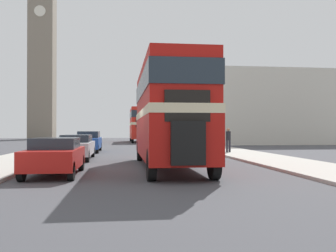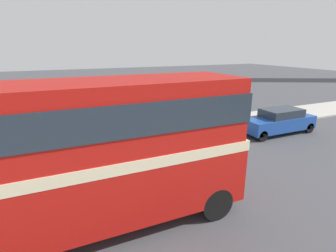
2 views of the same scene
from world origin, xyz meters
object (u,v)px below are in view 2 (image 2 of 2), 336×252
object	(u,v)px
car_parked_mid	(174,138)
double_decker_bus	(71,150)
car_parked_far	(279,121)
car_parked_near	(10,163)

from	to	relation	value
car_parked_mid	double_decker_bus	bearing A→B (deg)	-48.79
car_parked_mid	car_parked_far	xyz separation A→B (m)	(0.07, 7.16, 0.06)
car_parked_near	car_parked_mid	distance (m)	7.26
car_parked_near	double_decker_bus	bearing A→B (deg)	25.18
car_parked_mid	car_parked_far	distance (m)	7.16
car_parked_mid	car_parked_far	world-z (taller)	car_parked_far
car_parked_near	car_parked_mid	size ratio (longest dim) A/B	0.86
double_decker_bus	car_parked_near	xyz separation A→B (m)	(-4.44, -2.09, -1.86)
car_parked_mid	car_parked_near	bearing A→B (deg)	-89.30
car_parked_far	car_parked_near	bearing A→B (deg)	-89.91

